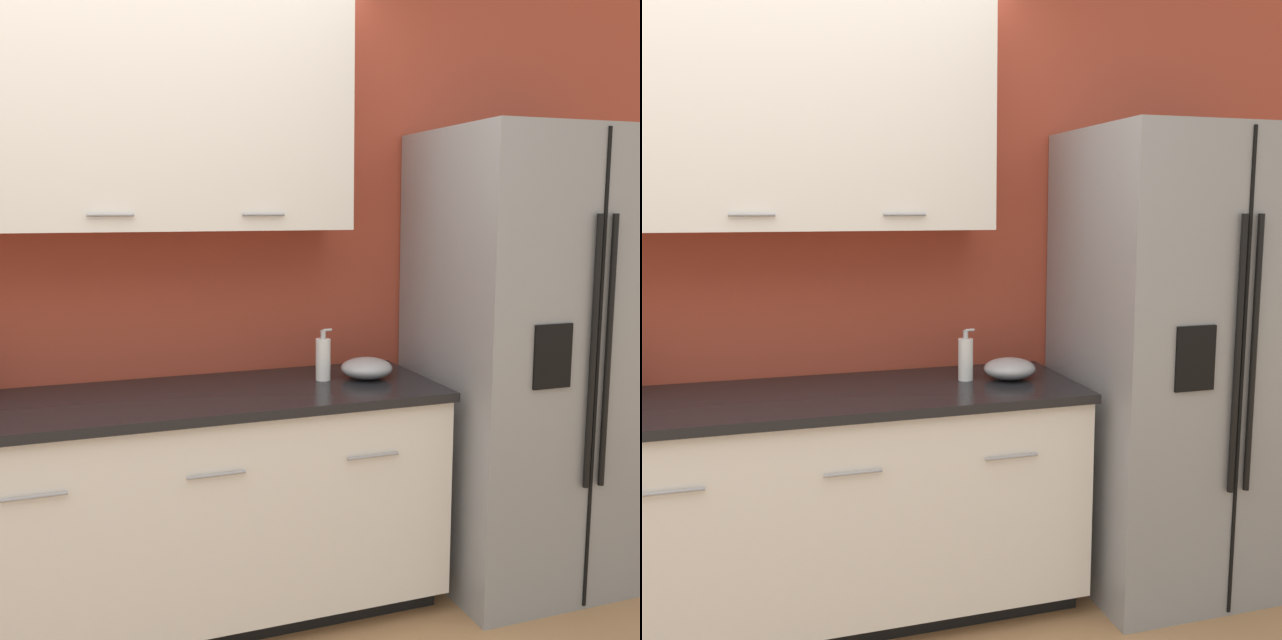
% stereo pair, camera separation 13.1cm
% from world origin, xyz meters
% --- Properties ---
extents(wall_back, '(10.00, 0.39, 2.60)m').
position_xyz_m(wall_back, '(0.05, 1.12, 1.50)').
color(wall_back, '#AD422D').
rests_on(wall_back, ground_plane).
extents(counter_unit, '(2.42, 0.64, 0.90)m').
position_xyz_m(counter_unit, '(0.16, 0.83, 0.46)').
color(counter_unit, black).
rests_on(counter_unit, ground_plane).
extents(refrigerator, '(0.91, 0.80, 1.89)m').
position_xyz_m(refrigerator, '(1.88, 0.76, 0.95)').
color(refrigerator, gray).
rests_on(refrigerator, ground_plane).
extents(soap_dispenser, '(0.07, 0.06, 0.21)m').
position_xyz_m(soap_dispenser, '(0.96, 0.87, 0.98)').
color(soap_dispenser, white).
rests_on(soap_dispenser, counter_unit).
extents(mixing_bowl, '(0.21, 0.21, 0.08)m').
position_xyz_m(mixing_bowl, '(1.14, 0.84, 0.94)').
color(mixing_bowl, '#A3A3A5').
rests_on(mixing_bowl, counter_unit).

